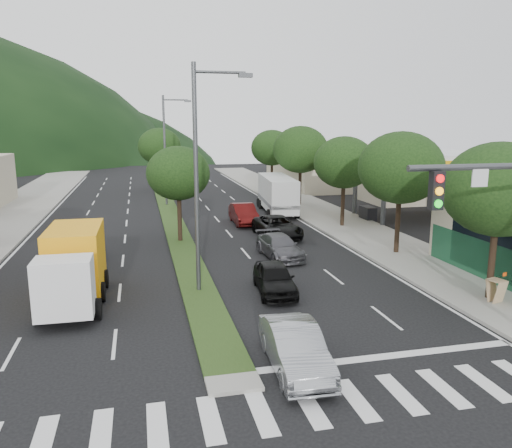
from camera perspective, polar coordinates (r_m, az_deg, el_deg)
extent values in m
plane|color=black|center=(15.66, -2.90, -17.12)|extent=(160.00, 160.00, 0.00)
cube|color=gray|center=(42.00, 7.78, 1.12)|extent=(5.00, 90.00, 0.15)
cube|color=#243B15|center=(42.28, -9.77, 1.11)|extent=(1.60, 56.00, 0.12)
cube|color=silver|center=(13.97, -1.31, -20.93)|extent=(19.00, 2.20, 0.01)
cylinder|color=#47494C|center=(15.72, 26.53, 5.92)|extent=(6.00, 0.18, 0.18)
cube|color=black|center=(14.35, 19.91, 3.62)|extent=(0.35, 0.25, 1.05)
cube|color=silver|center=(41.58, 17.93, 7.41)|extent=(12.00, 8.00, 0.50)
cube|color=#D99A0B|center=(41.60, 17.90, 6.93)|extent=(12.20, 8.20, 0.50)
cylinder|color=#47494C|center=(37.72, 14.41, 3.13)|extent=(0.36, 0.36, 4.60)
cylinder|color=#47494C|center=(42.02, 24.15, 3.30)|extent=(0.36, 0.36, 4.60)
cylinder|color=#47494C|center=(42.17, 11.28, 4.10)|extent=(0.36, 0.36, 4.60)
cylinder|color=#47494C|center=(46.05, 20.41, 4.21)|extent=(0.36, 0.36, 4.60)
cube|color=black|center=(40.19, 12.65, 1.17)|extent=(0.80, 1.60, 1.10)
cube|color=black|center=(44.25, 22.03, 1.53)|extent=(0.80, 1.60, 1.10)
cube|color=beige|center=(61.78, 7.63, 6.74)|extent=(10.00, 16.00, 5.20)
cylinder|color=black|center=(23.37, 25.40, -3.36)|extent=(0.28, 0.28, 3.64)
ellipsoid|color=black|center=(22.87, 26.00, 3.59)|extent=(4.60, 4.60, 3.91)
cylinder|color=black|center=(29.84, 15.90, 0.47)|extent=(0.28, 0.28, 3.81)
ellipsoid|color=black|center=(29.44, 16.22, 6.20)|extent=(4.80, 4.80, 4.08)
cylinder|color=black|center=(36.94, 9.89, 2.59)|extent=(0.28, 0.28, 3.58)
ellipsoid|color=black|center=(36.62, 10.04, 6.95)|extent=(4.40, 4.40, 3.74)
cylinder|color=black|center=(46.19, 5.05, 4.66)|extent=(0.28, 0.28, 3.92)
ellipsoid|color=black|center=(45.94, 5.11, 8.48)|extent=(5.00, 5.00, 4.25)
cylinder|color=black|center=(55.73, 1.82, 5.72)|extent=(0.28, 0.28, 3.70)
ellipsoid|color=black|center=(55.52, 1.84, 8.71)|extent=(4.60, 4.60, 3.91)
cylinder|color=black|center=(32.15, -8.73, 1.08)|extent=(0.28, 0.28, 3.36)
ellipsoid|color=black|center=(31.80, -8.88, 5.76)|extent=(4.00, 4.00, 3.40)
cylinder|color=black|center=(57.87, -10.85, 5.76)|extent=(0.28, 0.28, 3.81)
ellipsoid|color=black|center=(57.66, -10.96, 8.72)|extent=(4.80, 4.80, 4.08)
cylinder|color=#47494C|center=(21.83, -6.84, 4.80)|extent=(0.20, 0.20, 10.00)
cylinder|color=#47494C|center=(21.95, -4.15, 16.91)|extent=(2.20, 0.12, 0.12)
cube|color=#47494C|center=(22.14, -1.21, 16.63)|extent=(0.60, 0.25, 0.18)
cylinder|color=#47494C|center=(46.69, -10.37, 8.15)|extent=(0.20, 0.20, 10.00)
cylinder|color=#47494C|center=(46.74, -9.19, 13.84)|extent=(2.20, 0.12, 0.12)
cube|color=#47494C|center=(46.83, -7.80, 13.75)|extent=(0.60, 0.25, 0.18)
imported|color=#96999D|center=(15.85, 4.50, -13.92)|extent=(1.69, 4.36, 1.41)
imported|color=black|center=(29.17, -19.56, -2.90)|extent=(2.10, 4.44, 1.23)
imported|color=black|center=(22.51, 2.13, -6.19)|extent=(1.97, 4.14, 1.36)
imported|color=#4D4C51|center=(28.38, 2.71, -2.57)|extent=(2.14, 4.53, 1.28)
imported|color=#430B0B|center=(37.86, -1.42, 1.15)|extent=(1.66, 4.64, 1.52)
imported|color=black|center=(33.39, 2.45, -0.32)|extent=(2.59, 5.22, 1.42)
cube|color=white|center=(19.95, -21.08, -6.76)|extent=(2.09, 1.54, 2.18)
cube|color=#F8A10D|center=(23.27, -19.87, -3.90)|extent=(2.23, 4.01, 2.94)
cube|color=black|center=(22.88, -19.90, -7.26)|extent=(1.96, 5.53, 0.28)
cylinder|color=black|center=(20.54, -17.65, -9.24)|extent=(0.29, 0.86, 0.85)
cylinder|color=black|center=(20.87, -23.71, -9.35)|extent=(0.29, 0.86, 0.85)
cylinder|color=black|center=(22.49, -17.21, -7.41)|extent=(0.29, 0.86, 0.85)
cylinder|color=black|center=(22.79, -22.73, -7.55)|extent=(0.29, 0.86, 0.85)
cylinder|color=black|center=(24.27, -16.88, -6.00)|extent=(0.29, 0.86, 0.85)
cylinder|color=black|center=(24.55, -21.99, -6.15)|extent=(0.29, 0.86, 0.85)
cube|color=silver|center=(42.55, 2.44, 3.61)|extent=(3.04, 8.20, 2.67)
cube|color=slate|center=(42.65, 2.43, 2.72)|extent=(3.10, 8.21, 0.31)
cylinder|color=black|center=(45.72, 0.37, 2.47)|extent=(0.39, 0.83, 0.80)
cylinder|color=black|center=(46.06, 3.12, 2.52)|extent=(0.39, 0.83, 0.80)
cylinder|color=black|center=(44.77, 0.53, 2.28)|extent=(0.39, 0.83, 0.80)
cylinder|color=black|center=(45.13, 3.34, 2.33)|extent=(0.39, 0.83, 0.80)
cylinder|color=black|center=(39.77, 1.55, 1.12)|extent=(0.39, 0.83, 0.80)
cylinder|color=black|center=(40.17, 4.69, 1.19)|extent=(0.39, 0.83, 0.80)
cube|color=tan|center=(23.10, 26.17, -7.03)|extent=(0.63, 0.38, 0.97)
cube|color=tan|center=(23.34, 25.32, -6.77)|extent=(0.63, 0.38, 0.97)
cube|color=tan|center=(23.09, 25.84, -5.81)|extent=(0.69, 0.60, 0.04)
cube|color=#D0430B|center=(22.97, 26.55, -5.17)|extent=(0.21, 0.07, 0.16)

